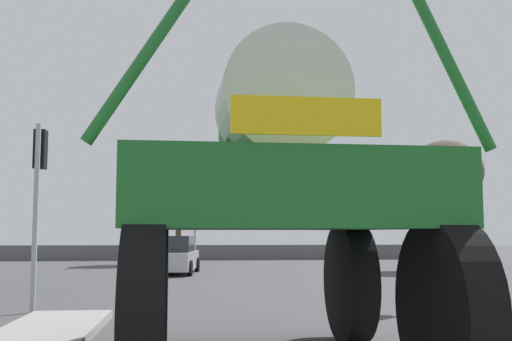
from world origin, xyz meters
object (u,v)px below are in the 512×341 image
at_px(traffic_signal_near_right, 436,197).
at_px(traffic_signal_far_left, 132,206).
at_px(sedan_ahead, 173,256).
at_px(oversize_sprayer, 272,201).
at_px(traffic_signal_near_left, 39,175).
at_px(traffic_signal_far_right, 195,207).
at_px(bare_tree_right, 446,172).
at_px(bare_tree_far_center, 179,174).

relative_size(traffic_signal_near_right, traffic_signal_far_left, 0.82).
bearing_deg(sedan_ahead, oversize_sprayer, -168.03).
relative_size(traffic_signal_near_left, traffic_signal_far_right, 0.99).
distance_m(traffic_signal_near_left, traffic_signal_far_left, 17.98).
xyz_separation_m(traffic_signal_near_left, bare_tree_right, (14.70, 13.48, 1.49)).
bearing_deg(bare_tree_right, traffic_signal_far_left, 162.73).
xyz_separation_m(sedan_ahead, traffic_signal_far_left, (-2.26, 6.13, 2.27)).
xyz_separation_m(sedan_ahead, traffic_signal_near_left, (-2.48, -11.85, 2.18)).
bearing_deg(traffic_signal_far_left, bare_tree_far_center, 45.11).
relative_size(traffic_signal_near_left, traffic_signal_far_left, 0.97).
bearing_deg(traffic_signal_near_left, bare_tree_right, 42.52).
relative_size(sedan_ahead, bare_tree_right, 0.73).
xyz_separation_m(traffic_signal_near_right, bare_tree_far_center, (-6.29, 20.26, 2.37)).
xyz_separation_m(oversize_sprayer, traffic_signal_near_right, (4.52, 5.99, 0.41)).
xyz_separation_m(bare_tree_right, bare_tree_far_center, (-12.19, 6.80, 0.44)).
bearing_deg(sedan_ahead, traffic_signal_far_right, -2.15).
bearing_deg(traffic_signal_near_right, oversize_sprayer, -127.01).
bearing_deg(traffic_signal_near_right, traffic_signal_near_left, -179.94).
bearing_deg(bare_tree_far_center, sedan_ahead, -90.16).
bearing_deg(bare_tree_far_center, traffic_signal_near_left, -97.04).
bearing_deg(oversize_sprayer, traffic_signal_far_right, 0.23).
height_order(traffic_signal_far_right, bare_tree_right, bare_tree_right).
bearing_deg(traffic_signal_near_left, bare_tree_far_center, 82.96).
xyz_separation_m(oversize_sprayer, traffic_signal_near_left, (-4.27, 5.98, 0.85)).
distance_m(oversize_sprayer, sedan_ahead, 17.97).
height_order(oversize_sprayer, sedan_ahead, oversize_sprayer).
distance_m(oversize_sprayer, bare_tree_far_center, 26.46).
xyz_separation_m(oversize_sprayer, sedan_ahead, (-1.79, 17.83, -1.33)).
distance_m(traffic_signal_near_left, traffic_signal_near_right, 8.80).
relative_size(bare_tree_right, bare_tree_far_center, 0.94).
relative_size(traffic_signal_near_left, bare_tree_right, 0.68).
xyz_separation_m(traffic_signal_near_left, bare_tree_far_center, (2.51, 20.27, 1.93)).
bearing_deg(traffic_signal_far_right, traffic_signal_near_right, -73.25).
relative_size(traffic_signal_near_left, bare_tree_far_center, 0.64).
height_order(traffic_signal_near_left, bare_tree_right, bare_tree_right).
bearing_deg(traffic_signal_far_right, traffic_signal_far_left, -179.98).
height_order(traffic_signal_near_right, bare_tree_right, bare_tree_right).
bearing_deg(traffic_signal_far_right, bare_tree_far_center, 110.94).
bearing_deg(traffic_signal_far_right, bare_tree_right, -21.70).
height_order(sedan_ahead, traffic_signal_far_left, traffic_signal_far_left).
height_order(traffic_signal_near_right, bare_tree_far_center, bare_tree_far_center).
distance_m(traffic_signal_far_left, bare_tree_far_center, 3.72).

